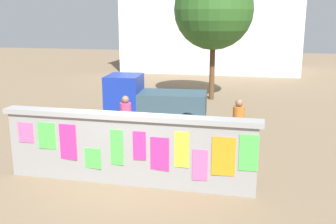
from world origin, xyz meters
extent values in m
plane|color=#7A664C|center=(0.00, 8.00, 0.00)|extent=(60.00, 60.00, 0.00)
cube|color=gray|center=(0.00, 0.00, 0.80)|extent=(6.00, 0.30, 1.61)
cube|color=#969696|center=(0.00, 0.00, 1.67)|extent=(6.20, 0.42, 0.12)
cube|color=#F9599E|center=(-2.56, -0.16, 1.15)|extent=(0.41, 0.02, 0.50)
cube|color=#4CD84C|center=(-1.99, -0.16, 1.11)|extent=(0.46, 0.02, 0.66)
cube|color=#F42D8C|center=(-1.44, -0.16, 0.99)|extent=(0.44, 0.03, 0.88)
cube|color=#4CD84C|center=(-0.82, -0.16, 0.62)|extent=(0.41, 0.03, 0.50)
cube|color=#4CD84C|center=(-0.21, -0.16, 0.94)|extent=(0.32, 0.03, 0.85)
cube|color=#F42D8C|center=(0.34, -0.16, 1.02)|extent=(0.30, 0.02, 0.68)
cube|color=#F42D8C|center=(0.82, -0.16, 0.87)|extent=(0.44, 0.03, 0.78)
cube|color=yellow|center=(1.33, -0.16, 1.01)|extent=(0.33, 0.02, 0.83)
cube|color=#F9599E|center=(1.75, -0.16, 0.67)|extent=(0.34, 0.02, 0.73)
cube|color=orange|center=(2.27, -0.16, 0.92)|extent=(0.52, 0.03, 0.89)
cube|color=#4CD84C|center=(2.80, -0.16, 1.05)|extent=(0.41, 0.02, 0.82)
cylinder|color=black|center=(-1.88, 4.47, 0.35)|extent=(0.71, 0.26, 0.70)
cylinder|color=black|center=(-1.99, 5.76, 0.35)|extent=(0.71, 0.26, 0.70)
cylinder|color=black|center=(0.61, 4.68, 0.35)|extent=(0.71, 0.26, 0.70)
cylinder|color=black|center=(0.50, 5.97, 0.35)|extent=(0.71, 0.26, 0.70)
cube|color=#1933A5|center=(-1.84, 5.13, 1.10)|extent=(1.32, 1.60, 1.50)
cube|color=#334C59|center=(-0.04, 5.28, 0.80)|extent=(2.52, 1.70, 0.90)
cylinder|color=black|center=(-3.00, 1.70, 0.30)|extent=(0.60, 0.10, 0.60)
cylinder|color=black|center=(-1.70, 1.71, 0.30)|extent=(0.60, 0.12, 0.60)
cube|color=#197233|center=(-2.35, 1.70, 0.58)|extent=(1.00, 0.25, 0.32)
cube|color=black|center=(-2.15, 1.71, 0.76)|extent=(0.56, 0.22, 0.10)
cube|color=#262626|center=(-2.90, 1.70, 0.85)|extent=(0.04, 0.56, 0.03)
cylinder|color=black|center=(0.61, 1.45, 0.33)|extent=(0.66, 0.13, 0.66)
cylinder|color=black|center=(1.65, 1.31, 0.33)|extent=(0.66, 0.13, 0.66)
cube|color=red|center=(1.13, 1.38, 0.51)|extent=(0.95, 0.16, 0.06)
cylinder|color=red|center=(1.28, 1.36, 0.73)|extent=(0.03, 0.03, 0.40)
cube|color=black|center=(1.28, 1.36, 0.93)|extent=(0.21, 0.11, 0.05)
cube|color=black|center=(0.66, 1.44, 0.88)|extent=(0.10, 0.44, 0.03)
cylinder|color=#BF6626|center=(2.36, 2.84, 0.40)|extent=(0.12, 0.12, 0.80)
cylinder|color=#BF6626|center=(2.51, 2.76, 0.40)|extent=(0.12, 0.12, 0.80)
cylinder|color=#BF6626|center=(2.43, 2.80, 1.10)|extent=(0.46, 0.46, 0.60)
sphere|color=#8C664C|center=(2.43, 2.80, 1.51)|extent=(0.22, 0.22, 0.22)
cylinder|color=purple|center=(-0.96, 2.61, 0.40)|extent=(0.12, 0.12, 0.80)
cylinder|color=purple|center=(-0.85, 2.47, 0.40)|extent=(0.12, 0.12, 0.80)
cylinder|color=#D83F72|center=(-0.91, 2.54, 1.10)|extent=(0.48, 0.48, 0.60)
sphere|color=#8C664C|center=(-0.91, 2.54, 1.51)|extent=(0.22, 0.22, 0.22)
cylinder|color=brown|center=(0.78, 10.43, 1.47)|extent=(0.25, 0.25, 2.94)
sphere|color=#2C5B20|center=(0.78, 10.43, 4.23)|extent=(3.69, 3.69, 3.69)
cube|color=white|center=(-0.55, 21.83, 3.25)|extent=(12.52, 6.63, 6.51)
camera|label=1|loc=(2.88, -8.37, 3.89)|focal=42.03mm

